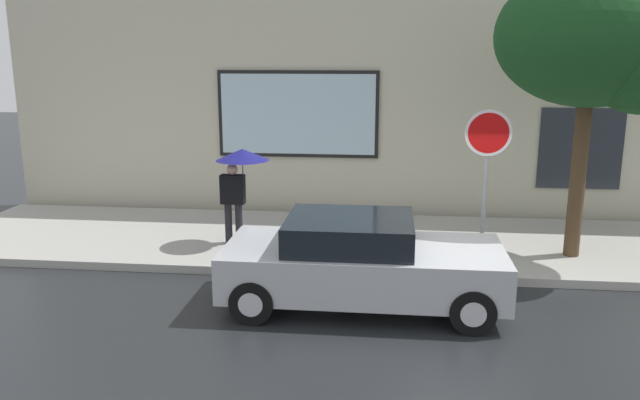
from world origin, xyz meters
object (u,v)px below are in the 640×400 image
Objects in this scene: parked_car at (361,262)px; stop_sign at (487,158)px; fire_hydrant at (356,235)px; pedestrian_with_umbrella at (239,168)px; street_tree at (602,42)px.

stop_sign is (1.98, 1.42, 1.39)m from parked_car.
fire_hydrant is 0.38× the size of pedestrian_with_umbrella.
street_tree reaches higher than fire_hydrant.
fire_hydrant is at bearing 163.08° from stop_sign.
street_tree is (4.08, 0.26, 3.46)m from fire_hydrant.
street_tree reaches higher than parked_car.
street_tree is (6.33, -0.15, 2.31)m from pedestrian_with_umbrella.
street_tree is 2.83m from stop_sign.
fire_hydrant is at bearing -176.39° from street_tree.
parked_car is at bearing -45.56° from pedestrian_with_umbrella.
street_tree is (3.90, 2.33, 3.26)m from parked_car.
fire_hydrant is at bearing 95.01° from parked_car.
stop_sign reaches higher than parked_car.
pedestrian_with_umbrella reaches higher than fire_hydrant.
pedestrian_with_umbrella is at bearing 166.45° from stop_sign.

